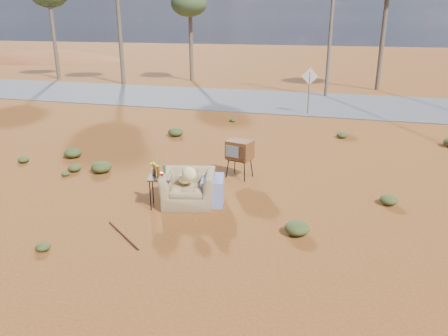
# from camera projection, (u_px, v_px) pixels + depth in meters

# --- Properties ---
(ground) EXTENTS (140.00, 140.00, 0.00)m
(ground) POSITION_uv_depth(u_px,v_px,m) (190.00, 213.00, 10.24)
(ground) COLOR brown
(ground) RESTS_ON ground
(highway) EXTENTS (140.00, 7.00, 0.04)m
(highway) POSITION_uv_depth(u_px,v_px,m) (285.00, 102.00, 23.87)
(highway) COLOR #565659
(highway) RESTS_ON ground
(dirt_mound) EXTENTS (26.00, 18.00, 2.00)m
(dirt_mound) POSITION_uv_depth(u_px,v_px,m) (44.00, 60.00, 49.01)
(dirt_mound) COLOR #9B5625
(dirt_mound) RESTS_ON ground
(armchair) EXTENTS (1.62, 1.28, 1.11)m
(armchair) POSITION_uv_depth(u_px,v_px,m) (193.00, 184.00, 10.58)
(armchair) COLOR #90774E
(armchair) RESTS_ON ground
(tv_unit) EXTENTS (0.79, 0.70, 1.09)m
(tv_unit) POSITION_uv_depth(u_px,v_px,m) (240.00, 150.00, 12.28)
(tv_unit) COLOR black
(tv_unit) RESTS_ON ground
(side_table) EXTENTS (0.67, 0.67, 1.08)m
(side_table) POSITION_uv_depth(u_px,v_px,m) (158.00, 175.00, 10.35)
(side_table) COLOR #3B2515
(side_table) RESTS_ON ground
(rusty_bar) EXTENTS (1.19, 0.95, 0.04)m
(rusty_bar) POSITION_uv_depth(u_px,v_px,m) (123.00, 235.00, 9.13)
(rusty_bar) COLOR #482413
(rusty_bar) RESTS_ON ground
(road_sign) EXTENTS (0.78, 0.06, 2.19)m
(road_sign) POSITION_uv_depth(u_px,v_px,m) (309.00, 83.00, 20.27)
(road_sign) COLOR brown
(road_sign) RESTS_ON ground
(eucalyptus_near_left) EXTENTS (3.20, 3.20, 6.60)m
(eucalyptus_near_left) POSITION_uv_depth(u_px,v_px,m) (190.00, 2.00, 30.57)
(eucalyptus_near_left) COLOR brown
(eucalyptus_near_left) RESTS_ON ground
(utility_pole_center) EXTENTS (1.40, 0.20, 8.00)m
(utility_pole_center) POSITION_uv_depth(u_px,v_px,m) (331.00, 22.00, 24.28)
(utility_pole_center) COLOR brown
(utility_pole_center) RESTS_ON ground
(scrub_patch) EXTENTS (17.49, 8.07, 0.33)m
(scrub_patch) POSITION_uv_depth(u_px,v_px,m) (213.00, 152.00, 14.42)
(scrub_patch) COLOR #3F4E22
(scrub_patch) RESTS_ON ground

